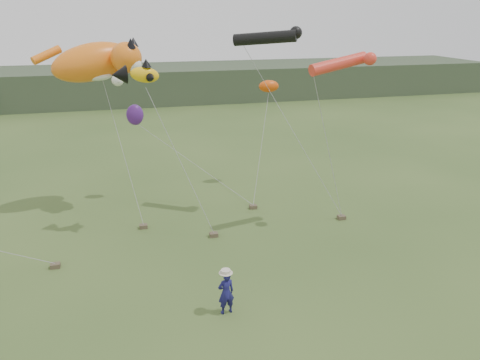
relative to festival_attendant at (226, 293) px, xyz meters
The scene contains 8 objects.
ground 1.78m from the festival_attendant, 59.58° to the left, with size 120.00×120.00×0.00m, color #385123.
headland 46.11m from the festival_attendant, 92.89° to the left, with size 90.00×13.00×4.00m.
festival_attendant is the anchor object (origin of this frame).
sandbag_anchors 7.03m from the festival_attendant, 84.74° to the left, with size 14.63×4.44×0.20m.
cat_kite 13.97m from the festival_attendant, 109.50° to the left, with size 5.52×3.18×2.58m.
fish_kite 10.62m from the festival_attendant, 107.17° to the left, with size 2.25×1.48×1.16m.
tube_kites 12.21m from the festival_attendant, 53.66° to the left, with size 5.81×4.69×2.11m.
misc_kites 13.58m from the festival_attendant, 83.40° to the left, with size 9.16×1.40×2.14m.
Camera 1 is at (-3.90, -15.55, 10.40)m, focal length 35.00 mm.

